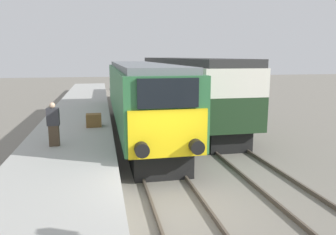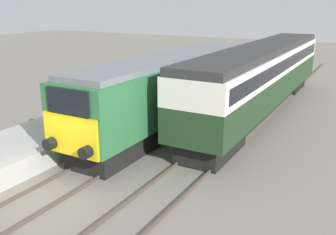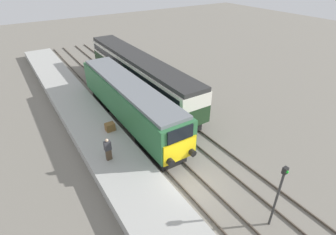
{
  "view_description": "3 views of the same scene",
  "coord_description": "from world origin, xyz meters",
  "px_view_note": "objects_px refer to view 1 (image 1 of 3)",
  "views": [
    {
      "loc": [
        -1.97,
        -8.14,
        4.09
      ],
      "look_at": [
        0.0,
        1.49,
        2.25
      ],
      "focal_mm": 35.0,
      "sensor_mm": 36.0,
      "label": 1
    },
    {
      "loc": [
        9.14,
        -7.74,
        6.25
      ],
      "look_at": [
        1.7,
        5.49,
        1.6
      ],
      "focal_mm": 40.0,
      "sensor_mm": 36.0,
      "label": 2
    },
    {
      "loc": [
        -7.74,
        -9.15,
        12.08
      ],
      "look_at": [
        1.7,
        5.49,
        1.6
      ],
      "focal_mm": 28.0,
      "sensor_mm": 36.0,
      "label": 3
    }
  ],
  "objects_px": {
    "locomotive": "(140,95)",
    "luggage_crate": "(94,120)",
    "passenger_carriage": "(181,81)",
    "person_on_platform": "(53,125)"
  },
  "relations": [
    {
      "from": "locomotive",
      "to": "passenger_carriage",
      "type": "bearing_deg",
      "value": 55.07
    },
    {
      "from": "locomotive",
      "to": "passenger_carriage",
      "type": "height_order",
      "value": "passenger_carriage"
    },
    {
      "from": "person_on_platform",
      "to": "luggage_crate",
      "type": "xyz_separation_m",
      "value": [
        1.37,
        3.19,
        -0.5
      ]
    },
    {
      "from": "passenger_carriage",
      "to": "person_on_platform",
      "type": "xyz_separation_m",
      "value": [
        -7.14,
        -9.41,
        -0.79
      ]
    },
    {
      "from": "person_on_platform",
      "to": "luggage_crate",
      "type": "distance_m",
      "value": 3.5
    },
    {
      "from": "locomotive",
      "to": "luggage_crate",
      "type": "relative_size",
      "value": 21.43
    },
    {
      "from": "locomotive",
      "to": "luggage_crate",
      "type": "distance_m",
      "value": 2.9
    },
    {
      "from": "passenger_carriage",
      "to": "person_on_platform",
      "type": "bearing_deg",
      "value": -127.17
    },
    {
      "from": "person_on_platform",
      "to": "locomotive",
      "type": "bearing_deg",
      "value": 50.57
    },
    {
      "from": "locomotive",
      "to": "person_on_platform",
      "type": "distance_m",
      "value": 5.9
    }
  ]
}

